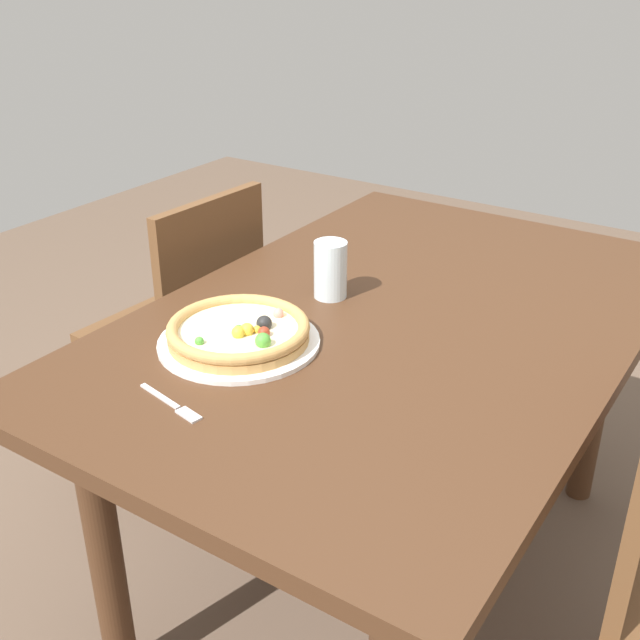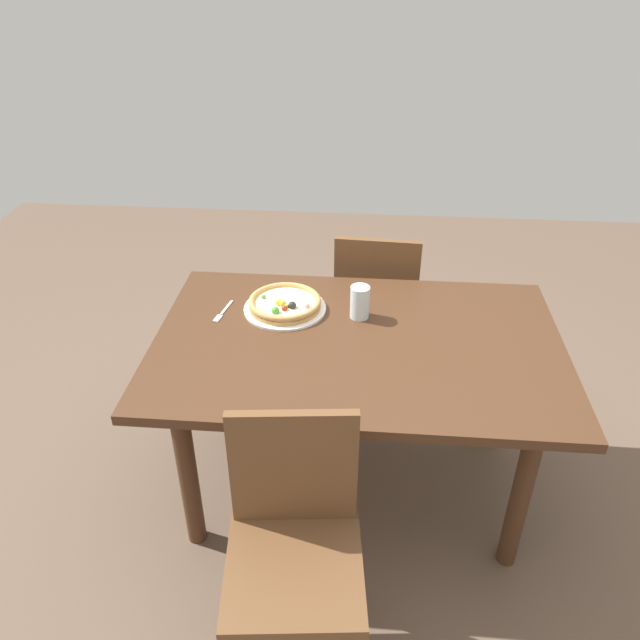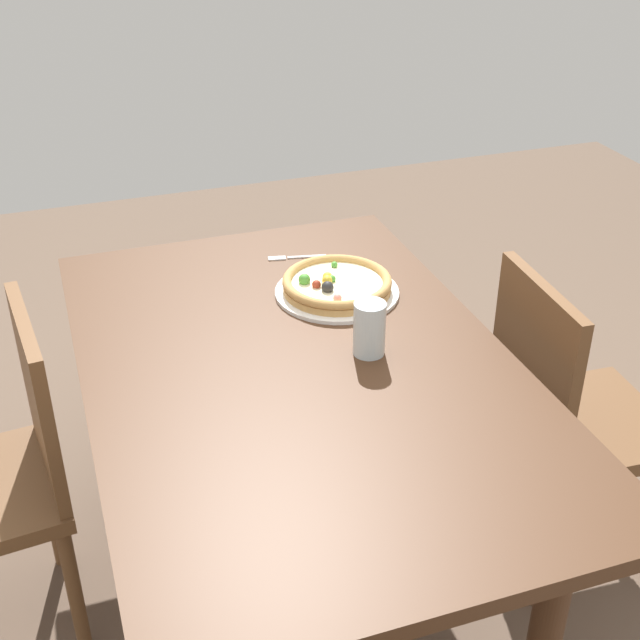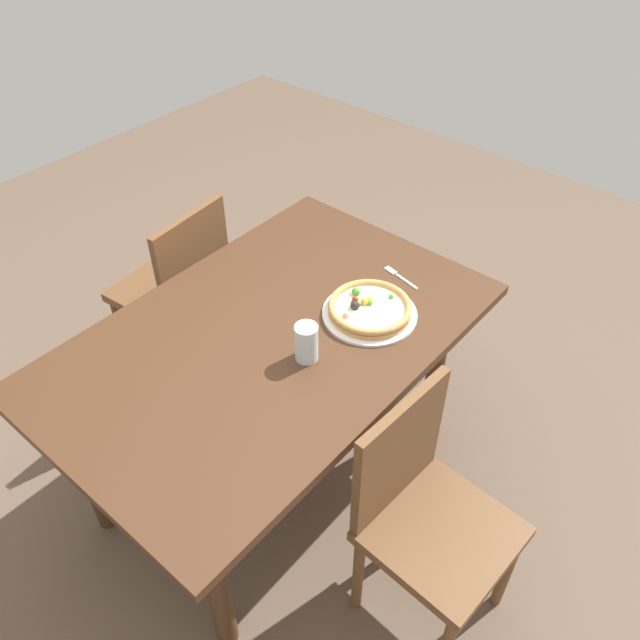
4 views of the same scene
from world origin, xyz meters
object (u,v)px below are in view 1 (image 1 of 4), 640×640
(dining_table, at_px, (393,352))
(pizza, at_px, (239,331))
(fork, at_px, (174,405))
(chair_near, at_px, (186,326))
(drinking_glass, at_px, (329,270))
(plate, at_px, (239,342))

(dining_table, xyz_separation_m, pizza, (0.29, -0.19, 0.13))
(dining_table, relative_size, fork, 9.07)
(chair_near, relative_size, fork, 5.35)
(dining_table, height_order, pizza, pizza)
(pizza, bearing_deg, drinking_glass, 174.74)
(chair_near, relative_size, plate, 2.70)
(dining_table, distance_m, fork, 0.56)
(dining_table, distance_m, chair_near, 0.72)
(dining_table, relative_size, drinking_glass, 11.42)
(pizza, xyz_separation_m, drinking_glass, (-0.29, 0.03, 0.03))
(dining_table, height_order, chair_near, chair_near)
(chair_near, bearing_deg, fork, -134.58)
(pizza, distance_m, fork, 0.25)
(pizza, bearing_deg, dining_table, 146.68)
(plate, distance_m, pizza, 0.03)
(pizza, bearing_deg, plate, -86.80)
(dining_table, relative_size, pizza, 5.22)
(dining_table, xyz_separation_m, plate, (0.29, -0.20, 0.10))
(plate, relative_size, pizza, 1.14)
(chair_near, xyz_separation_m, drinking_glass, (0.08, 0.53, 0.32))
(dining_table, bearing_deg, pizza, -33.32)
(plate, bearing_deg, chair_near, -126.20)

